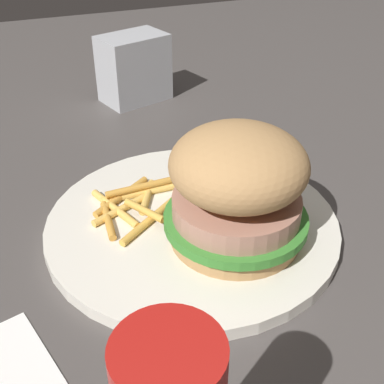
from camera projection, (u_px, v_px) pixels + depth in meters
The scene contains 5 objects.
ground_plane at pixel (209, 211), 0.50m from camera, with size 1.60×1.60×0.00m, color #47423F.
plate at pixel (192, 224), 0.47m from camera, with size 0.27×0.27×0.01m, color silver.
sandwich at pixel (232, 188), 0.42m from camera, with size 0.13×0.13×0.10m.
fries_pile at pixel (132, 204), 0.48m from camera, with size 0.10×0.10×0.01m.
napkin_dispenser at pixel (134, 68), 0.71m from camera, with size 0.09×0.06×0.09m, color #B7BABF.
Camera 1 is at (0.16, 0.37, 0.29)m, focal length 47.29 mm.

